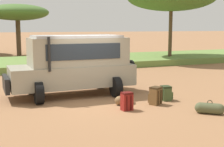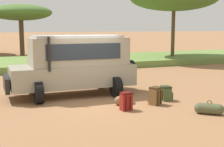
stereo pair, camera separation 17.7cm
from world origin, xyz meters
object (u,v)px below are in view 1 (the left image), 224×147
Objects in this scene: safari_vehicle at (75,64)px; duffel_bag_soft_canvas at (210,108)px; backpack_cluster_center at (166,93)px; backpack_beside_front_wheel at (127,101)px; acacia_tree_centre_back at (17,13)px; backpack_near_rear_wheel at (155,96)px; duffel_bag_low_black_case at (124,99)px.

duffel_bag_soft_canvas is (3.21, -4.39, -1.12)m from safari_vehicle.
duffel_bag_soft_canvas is (0.28, -2.13, -0.09)m from backpack_cluster_center.
backpack_beside_front_wheel is 0.10× the size of acacia_tree_centre_back.
safari_vehicle is at bearing 129.86° from backpack_near_rear_wheel.
duffel_bag_low_black_case is at bearing 152.44° from backpack_near_rear_wheel.
safari_vehicle reaches higher than backpack_beside_front_wheel.
duffel_bag_soft_canvas is at bearing -60.29° from backpack_near_rear_wheel.
backpack_cluster_center is 0.09× the size of acacia_tree_centre_back.
duffel_bag_low_black_case is (-1.00, 0.52, -0.15)m from backpack_near_rear_wheel.
safari_vehicle is 3.26m from backpack_beside_front_wheel.
acacia_tree_centre_back is (-3.33, 23.66, 3.94)m from duffel_bag_soft_canvas.
backpack_cluster_center is at bearing -81.95° from acacia_tree_centre_back.
safari_vehicle is 5.56m from duffel_bag_soft_canvas.
backpack_cluster_center is 2.15m from duffel_bag_soft_canvas.
backpack_beside_front_wheel is 0.95× the size of backpack_near_rear_wheel.
backpack_cluster_center is (2.93, -2.26, -1.02)m from safari_vehicle.
backpack_near_rear_wheel is 2.00m from duffel_bag_soft_canvas.
backpack_cluster_center is at bearing 19.41° from backpack_beside_front_wheel.
acacia_tree_centre_back reaches higher than backpack_cluster_center.
backpack_beside_front_wheel is 22.58m from acacia_tree_centre_back.
acacia_tree_centre_back reaches higher than backpack_near_rear_wheel.
backpack_beside_front_wheel is 1.32m from backpack_near_rear_wheel.
duffel_bag_low_black_case is 1.00× the size of duffel_bag_soft_canvas.
acacia_tree_centre_back reaches higher than duffel_bag_soft_canvas.
backpack_cluster_center is 1.71m from duffel_bag_low_black_case.
duffel_bag_low_black_case is at bearing 175.96° from backpack_cluster_center.
backpack_near_rear_wheel reaches higher than backpack_beside_front_wheel.
backpack_cluster_center is 0.86× the size of backpack_near_rear_wheel.
duffel_bag_soft_canvas is (1.99, -2.25, 0.01)m from duffel_bag_low_black_case.
duffel_bag_low_black_case is (-1.71, 0.12, -0.10)m from backpack_cluster_center.
backpack_near_rear_wheel is 0.82× the size of duffel_bag_soft_canvas.
acacia_tree_centre_back is at bearing 98.00° from duffel_bag_soft_canvas.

